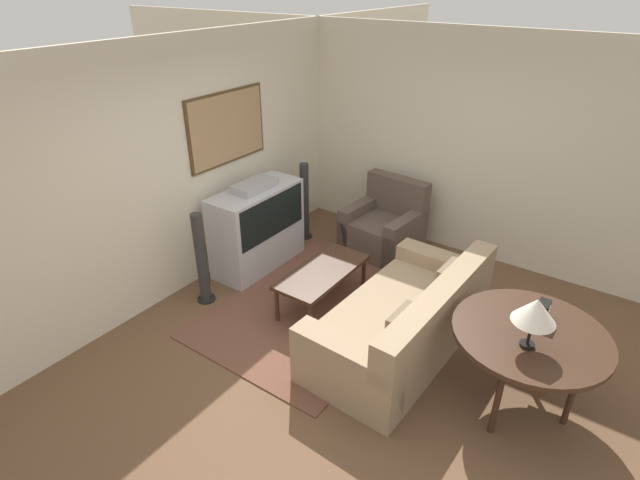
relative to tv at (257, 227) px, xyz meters
The scene contains 13 objects.
ground_plane 1.97m from the tv, 115.29° to the right, with size 12.00×12.00×0.00m, color brown.
wall_back 1.23m from the tv, 153.04° to the left, with size 12.00×0.10×2.70m.
wall_right 2.64m from the tv, 43.48° to the right, with size 0.06×12.00×2.70m.
area_rug 1.24m from the tv, 105.45° to the right, with size 2.55×1.79×0.01m.
tv is the anchor object (origin of this frame).
couch 2.19m from the tv, 99.82° to the right, with size 2.06×1.07×0.82m.
armchair 1.63m from the tv, 41.21° to the right, with size 0.87×0.91×0.92m.
coffee_table 1.15m from the tv, 102.31° to the right, with size 1.12×0.51×0.44m.
console_table 3.29m from the tv, 97.91° to the right, with size 1.20×1.20×0.74m.
table_lamp 3.37m from the tv, 101.03° to the right, with size 0.32×0.32×0.42m.
mantel_clock 3.28m from the tv, 94.29° to the right, with size 0.15×0.10×0.17m.
speaker_tower_left 0.91m from the tv, behind, with size 0.20×0.20×1.05m.
speaker_tower_right 0.91m from the tv, ahead, with size 0.20×0.20×1.05m.
Camera 1 is at (-3.09, -1.95, 3.21)m, focal length 28.00 mm.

